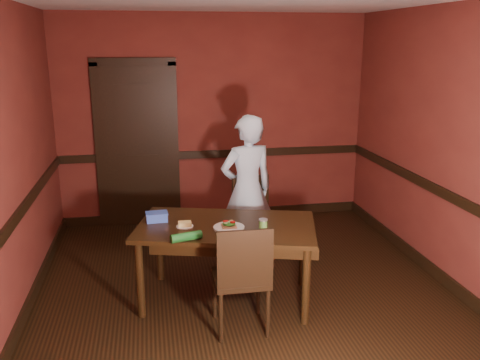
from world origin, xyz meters
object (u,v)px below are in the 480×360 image
object	(u,v)px
person	(247,190)
food_tub	(157,217)
sandwich_plate	(229,227)
cheese_saucer	(185,225)
chair_near	(240,276)
chair_far	(249,224)
sauce_jar	(263,224)
dining_table	(227,263)

from	to	relation	value
person	food_tub	distance (m)	1.15
sandwich_plate	food_tub	xyz separation A→B (m)	(-0.62, 0.31, 0.02)
sandwich_plate	cheese_saucer	world-z (taller)	sandwich_plate
sandwich_plate	chair_near	bearing A→B (deg)	-85.47
chair_far	food_tub	xyz separation A→B (m)	(-0.97, -0.52, 0.32)
cheese_saucer	food_tub	world-z (taller)	food_tub
chair_near	sauce_jar	size ratio (longest dim) A/B	10.31
sauce_jar	food_tub	world-z (taller)	sauce_jar
cheese_saucer	dining_table	bearing A→B (deg)	-1.96
chair_far	sauce_jar	world-z (taller)	chair_far
cheese_saucer	food_tub	bearing A→B (deg)	140.94
chair_far	sauce_jar	bearing A→B (deg)	-108.88
sandwich_plate	food_tub	world-z (taller)	food_tub
dining_table	chair_near	bearing A→B (deg)	-70.49
person	chair_near	bearing A→B (deg)	63.80
chair_near	sandwich_plate	bearing A→B (deg)	-85.22
chair_far	food_tub	bearing A→B (deg)	-167.54
person	food_tub	world-z (taller)	person
sandwich_plate	chair_far	bearing A→B (deg)	67.25
dining_table	cheese_saucer	xyz separation A→B (m)	(-0.37, 0.01, 0.39)
sandwich_plate	cheese_saucer	size ratio (longest dim) A/B	1.80
person	sandwich_plate	bearing A→B (deg)	56.80
person	cheese_saucer	size ratio (longest dim) A/B	10.56
sandwich_plate	person	bearing A→B (deg)	69.75
dining_table	chair_near	distance (m)	0.51
dining_table	cheese_saucer	bearing A→B (deg)	-167.01
chair_far	food_tub	world-z (taller)	chair_far
chair_far	chair_near	world-z (taller)	chair_near
dining_table	person	size ratio (longest dim) A/B	0.98
food_tub	chair_near	bearing A→B (deg)	-50.70
dining_table	food_tub	xyz separation A→B (m)	(-0.61, 0.21, 0.41)
sandwich_plate	dining_table	bearing A→B (deg)	94.69
chair_far	chair_near	size ratio (longest dim) A/B	0.98
chair_near	sandwich_plate	distance (m)	0.49
person	sandwich_plate	xyz separation A→B (m)	(-0.34, -0.93, -0.05)
person	cheese_saucer	bearing A→B (deg)	35.46
chair_far	person	bearing A→B (deg)	76.47
chair_near	cheese_saucer	bearing A→B (deg)	-50.82
chair_far	person	world-z (taller)	person
cheese_saucer	chair_far	bearing A→B (deg)	44.40
person	sandwich_plate	size ratio (longest dim) A/B	5.87
dining_table	chair_near	xyz separation A→B (m)	(0.04, -0.50, 0.10)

